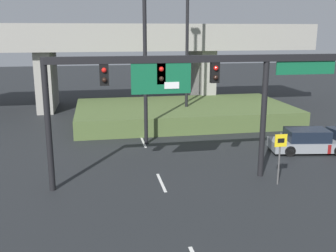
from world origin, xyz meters
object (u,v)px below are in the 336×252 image
Objects in this scene: highway_light_pole_near at (188,1)px; highway_light_pole_far at (144,9)px; parked_sedan_near_right at (308,141)px; signal_gantry at (185,82)px; speed_limit_sign at (280,151)px.

highway_light_pole_far is at bearing -125.71° from highway_light_pole_near.
highway_light_pole_near is at bearing 130.24° from parked_sedan_near_right.
highway_light_pole_near reaches higher than parked_sedan_near_right.
highway_light_pole_near is 13.60m from parked_sedan_near_right.
signal_gantry is 5.51m from speed_limit_sign.
signal_gantry is 2.85× the size of parked_sedan_near_right.
speed_limit_sign is at bearing -16.03° from signal_gantry.
signal_gantry is 0.78× the size of highway_light_pole_near.
highway_light_pole_near is at bearing 54.29° from highway_light_pole_far.
highway_light_pole_far is (-5.27, 8.04, 6.76)m from speed_limit_sign.
speed_limit_sign is at bearing -56.72° from highway_light_pole_far.
signal_gantry is at bearing -81.94° from highway_light_pole_far.
speed_limit_sign is 15.56m from highway_light_pole_near.
highway_light_pole_near is 3.66× the size of parked_sedan_near_right.
highway_light_pole_far is at bearing 168.33° from parked_sedan_near_right.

